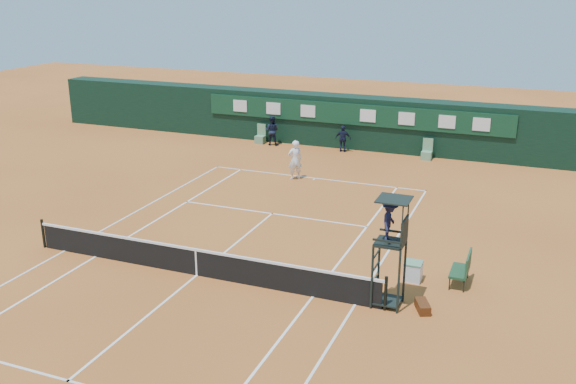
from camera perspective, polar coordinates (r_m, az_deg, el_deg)
The scene contains 14 objects.
ground at distance 21.82m, azimuth -8.09°, elevation -7.34°, with size 90.00×90.00×0.00m, color #B16129.
court_lines at distance 21.81m, azimuth -8.09°, elevation -7.33°, with size 11.05×23.85×0.01m.
tennis_net at distance 21.60m, azimuth -8.15°, elevation -6.13°, with size 12.90×0.10×1.10m.
back_wall at distance 37.89m, azimuth 5.95°, elevation 6.24°, with size 40.00×1.65×3.00m.
linesman_chair_left at distance 38.85m, azimuth -2.47°, elevation 4.82°, with size 0.55×0.50×1.15m.
linesman_chair_right at distance 36.03m, azimuth 12.23°, elevation 3.34°, with size 0.55×0.50×1.15m.
umpire_chair at distance 18.99m, azimuth 9.10°, elevation -3.31°, with size 0.96×0.95×3.42m.
player_bench at distance 21.49m, azimuth 15.32°, elevation -6.51°, with size 0.55×1.20×1.10m.
tennis_bag at distance 19.81m, azimuth 11.88°, elevation -9.92°, with size 0.33×0.75×0.28m, color black.
cooler at distance 21.53m, azimuth 11.06°, elevation -6.91°, with size 0.57×0.57×0.65m.
tennis_ball at distance 29.52m, azimuth 9.31°, elevation -0.38°, with size 0.07×0.07×0.07m, color gold.
player at distance 31.55m, azimuth 0.63°, elevation 2.88°, with size 0.71×0.47×1.96m, color white.
ball_kid_left at distance 38.27m, azimuth -1.44°, elevation 5.48°, with size 0.85×0.66×1.75m, color black.
ball_kid_right at distance 36.86m, azimuth 4.92°, elevation 4.75°, with size 0.90×0.38×1.54m, color black.
Camera 1 is at (10.05, -16.94, 9.39)m, focal length 40.00 mm.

